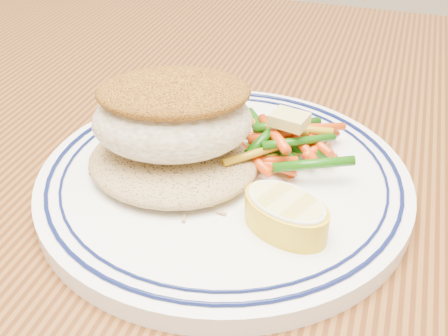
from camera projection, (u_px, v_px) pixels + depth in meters
dining_table at (282, 289)px, 0.47m from camera, size 1.50×0.90×0.75m
plate at (224, 180)px, 0.42m from camera, size 0.28×0.28×0.02m
rice_pilaf at (173, 158)px, 0.41m from camera, size 0.13×0.11×0.02m
fish_fillet at (173, 114)px, 0.39m from camera, size 0.13×0.12×0.06m
vegetable_pile at (281, 142)px, 0.43m from camera, size 0.11×0.10×0.03m
butter_pat at (290, 120)px, 0.41m from camera, size 0.03×0.03×0.01m
lemon_wedge at (286, 213)px, 0.36m from camera, size 0.07×0.07×0.02m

